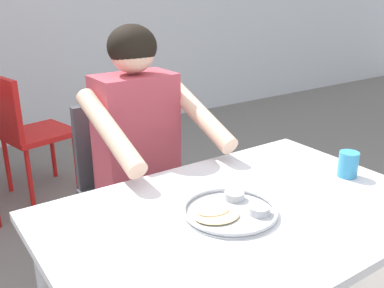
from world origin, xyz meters
TOP-DOWN VIEW (x-y plane):
  - table_foreground at (0.04, 0.10)m, footprint 1.22×0.80m
  - thali_tray at (-0.01, 0.10)m, footprint 0.30×0.30m
  - drinking_cup at (0.52, 0.08)m, footprint 0.07×0.07m
  - chair_foreground at (0.03, 0.93)m, footprint 0.42×0.40m
  - diner_foreground at (0.04, 0.71)m, footprint 0.49×0.56m
  - chair_red_right at (-0.13, 2.10)m, footprint 0.51×0.49m

SIDE VIEW (x-z plane):
  - chair_red_right at x=-0.13m, z-range 0.07..0.92m
  - chair_foreground at x=0.03m, z-range 0.08..0.95m
  - table_foreground at x=0.04m, z-range 0.29..1.01m
  - thali_tray at x=-0.01m, z-range 0.72..0.75m
  - diner_foreground at x=0.04m, z-range 0.12..1.37m
  - drinking_cup at x=0.52m, z-range 0.73..0.82m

